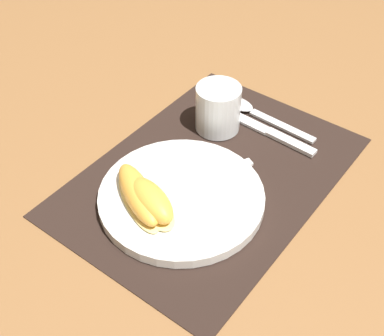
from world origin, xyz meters
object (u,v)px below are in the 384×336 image
(citrus_wedge_1, at_px, (151,201))
(plate, at_px, (181,197))
(spoon, at_px, (249,109))
(fork, at_px, (191,184))
(juice_glass, at_px, (218,111))
(citrus_wedge_0, at_px, (138,195))
(knife, at_px, (260,127))

(citrus_wedge_1, bearing_deg, plate, -15.01)
(plate, xyz_separation_m, citrus_wedge_1, (-0.05, 0.01, 0.02))
(spoon, distance_m, fork, 0.22)
(juice_glass, relative_size, fork, 0.46)
(plate, relative_size, citrus_wedge_0, 1.77)
(knife, height_order, citrus_wedge_1, citrus_wedge_1)
(citrus_wedge_1, bearing_deg, knife, -3.57)
(juice_glass, relative_size, citrus_wedge_1, 0.73)
(plate, relative_size, knife, 1.08)
(juice_glass, bearing_deg, plate, -161.74)
(knife, distance_m, citrus_wedge_0, 0.27)
(citrus_wedge_0, bearing_deg, spoon, 0.31)
(knife, bearing_deg, citrus_wedge_0, 171.31)
(spoon, bearing_deg, citrus_wedge_0, -179.69)
(spoon, xyz_separation_m, citrus_wedge_0, (-0.29, -0.00, 0.03))
(plate, height_order, knife, plate)
(spoon, bearing_deg, plate, -170.93)
(plate, xyz_separation_m, citrus_wedge_0, (-0.05, 0.04, 0.02))
(juice_glass, distance_m, citrus_wedge_0, 0.22)
(knife, bearing_deg, citrus_wedge_1, 176.43)
(fork, relative_size, citrus_wedge_0, 1.25)
(plate, height_order, juice_glass, juice_glass)
(plate, bearing_deg, spoon, 9.07)
(juice_glass, relative_size, citrus_wedge_0, 0.58)
(spoon, bearing_deg, knife, -125.63)
(juice_glass, relative_size, spoon, 0.42)
(knife, xyz_separation_m, fork, (-0.19, 0.00, 0.02))
(plate, bearing_deg, juice_glass, 18.26)
(knife, distance_m, fork, 0.19)
(juice_glass, xyz_separation_m, knife, (0.04, -0.06, -0.03))
(knife, relative_size, citrus_wedge_0, 1.64)
(knife, bearing_deg, spoon, 54.37)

